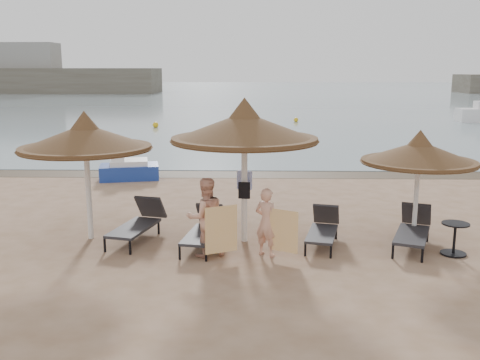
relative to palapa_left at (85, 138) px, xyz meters
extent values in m
plane|color=#9E7E64|center=(3.13, -1.52, -2.37)|extent=(160.00, 160.00, 0.00)
cube|color=slate|center=(3.13, 78.48, -2.36)|extent=(200.00, 140.00, 0.03)
cube|color=#463724|center=(3.13, 7.88, -2.37)|extent=(200.00, 1.60, 0.01)
cube|color=gray|center=(-32.87, 75.48, 1.63)|extent=(10.00, 5.00, 8.00)
cylinder|color=white|center=(0.00, 0.00, -1.29)|extent=(0.12, 0.12, 2.18)
cone|color=brown|center=(0.00, 0.00, 0.03)|extent=(3.01, 3.01, 0.57)
cone|color=brown|center=(0.00, 0.00, 0.37)|extent=(0.73, 0.73, 0.47)
cylinder|color=brown|center=(0.00, 0.00, -0.24)|extent=(2.95, 2.95, 0.10)
cylinder|color=white|center=(3.60, -0.10, -1.17)|extent=(0.14, 0.14, 2.40)
cone|color=brown|center=(3.60, -0.10, 0.28)|extent=(3.32, 3.32, 0.63)
cone|color=brown|center=(3.60, -0.10, 0.66)|extent=(0.80, 0.80, 0.51)
cylinder|color=brown|center=(3.60, -0.10, -0.02)|extent=(3.25, 3.25, 0.11)
cylinder|color=white|center=(7.53, 0.05, -1.43)|extent=(0.11, 0.11, 1.88)
cone|color=brown|center=(7.53, 0.05, -0.30)|extent=(2.60, 2.60, 0.49)
cone|color=brown|center=(7.53, 0.05, 0.00)|extent=(0.63, 0.63, 0.40)
cylinder|color=brown|center=(7.53, 0.05, -0.53)|extent=(2.54, 2.54, 0.09)
cylinder|color=black|center=(0.59, -0.96, -2.22)|extent=(0.05, 0.05, 0.30)
cylinder|color=black|center=(1.17, -1.10, -2.22)|extent=(0.05, 0.05, 0.30)
cylinder|color=black|center=(0.95, 0.50, -2.22)|extent=(0.05, 0.05, 0.30)
cylinder|color=black|center=(1.53, 0.36, -2.22)|extent=(0.05, 0.05, 0.30)
cube|color=black|center=(1.07, -0.25, -2.04)|extent=(1.03, 1.72, 0.06)
cube|color=black|center=(1.30, 0.67, -1.78)|extent=(0.76, 0.60, 0.61)
cylinder|color=black|center=(2.27, -1.38, -2.23)|extent=(0.05, 0.05, 0.28)
cylinder|color=black|center=(2.83, -1.47, -2.23)|extent=(0.05, 0.05, 0.28)
cylinder|color=black|center=(2.49, 0.02, -2.23)|extent=(0.05, 0.05, 0.28)
cylinder|color=black|center=(3.05, -0.07, -2.23)|extent=(0.05, 0.05, 0.28)
cube|color=black|center=(2.67, -0.67, -2.06)|extent=(0.86, 1.60, 0.06)
cube|color=black|center=(2.81, 0.21, -1.82)|extent=(0.69, 0.52, 0.57)
cylinder|color=black|center=(4.91, -1.11, -2.24)|extent=(0.05, 0.05, 0.27)
cylinder|color=black|center=(5.43, -1.23, -2.24)|extent=(0.05, 0.05, 0.27)
cylinder|color=black|center=(5.22, 0.20, -2.24)|extent=(0.05, 0.05, 0.27)
cylinder|color=black|center=(5.74, 0.08, -2.24)|extent=(0.05, 0.05, 0.27)
cube|color=black|center=(5.34, -0.47, -2.08)|extent=(0.91, 1.54, 0.06)
cube|color=black|center=(5.53, 0.35, -1.85)|extent=(0.67, 0.53, 0.54)
cylinder|color=black|center=(6.73, -1.22, -2.23)|extent=(0.05, 0.05, 0.29)
cylinder|color=black|center=(7.27, -1.44, -2.23)|extent=(0.05, 0.05, 0.29)
cylinder|color=black|center=(7.26, 0.14, -2.23)|extent=(0.05, 0.05, 0.29)
cylinder|color=black|center=(7.81, -0.08, -2.23)|extent=(0.05, 0.05, 0.29)
cube|color=black|center=(7.29, -0.60, -2.05)|extent=(1.18, 1.70, 0.06)
cube|color=black|center=(7.63, 0.25, -1.80)|extent=(0.77, 0.65, 0.59)
cylinder|color=black|center=(8.10, -0.92, -2.36)|extent=(0.54, 0.54, 0.04)
cylinder|color=black|center=(8.10, -0.92, -2.03)|extent=(0.06, 0.06, 0.65)
cylinder|color=black|center=(8.10, -0.92, -1.69)|extent=(0.58, 0.58, 0.03)
imported|color=#DC9E82|center=(2.80, -1.11, -1.39)|extent=(1.05, 0.87, 1.96)
imported|color=#DC9E82|center=(4.08, -1.08, -1.52)|extent=(0.94, 0.84, 1.71)
cube|color=orange|center=(3.15, -1.46, -1.69)|extent=(0.65, 0.32, 0.99)
cube|color=orange|center=(4.43, -1.33, -1.75)|extent=(0.57, 0.32, 0.90)
cube|color=white|center=(3.60, 0.08, -0.97)|extent=(0.35, 0.24, 0.43)
cube|color=black|center=(3.60, -0.26, -1.14)|extent=(0.27, 0.12, 0.36)
cube|color=navy|center=(-0.66, 6.93, -2.12)|extent=(2.27, 1.62, 0.52)
cube|color=white|center=(-0.66, 6.93, -1.79)|extent=(1.50, 1.28, 0.23)
cube|color=white|center=(-1.03, 6.85, -1.58)|extent=(0.63, 0.92, 0.33)
sphere|color=yellow|center=(-2.76, 23.91, -2.18)|extent=(0.39, 0.39, 0.39)
sphere|color=yellow|center=(7.02, 28.07, -2.21)|extent=(0.34, 0.34, 0.34)
camera|label=1|loc=(3.78, -11.92, 1.53)|focal=40.00mm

